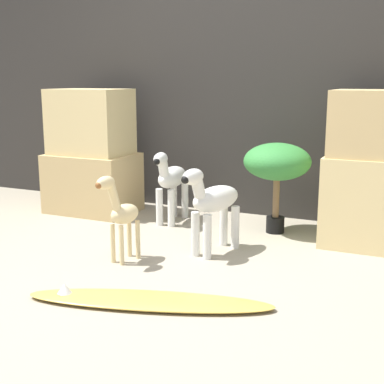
{
  "coord_description": "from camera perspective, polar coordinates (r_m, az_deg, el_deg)",
  "views": [
    {
      "loc": [
        1.42,
        -2.44,
        1.09
      ],
      "look_at": [
        -0.09,
        0.89,
        0.31
      ],
      "focal_mm": 50.0,
      "sensor_mm": 36.0,
      "label": 1
    }
  ],
  "objects": [
    {
      "name": "potted_palm_front",
      "position": [
        3.82,
        9.07,
        2.98
      ],
      "size": [
        0.48,
        0.48,
        0.65
      ],
      "color": "black",
      "rests_on": "ground_plane"
    },
    {
      "name": "surfboard",
      "position": [
        2.69,
        -4.8,
        -11.42
      ],
      "size": [
        1.25,
        0.59,
        0.08
      ],
      "color": "gold",
      "rests_on": "ground_plane"
    },
    {
      "name": "wall_back",
      "position": [
        4.36,
        5.5,
        12.09
      ],
      "size": [
        6.4,
        0.08,
        2.2
      ],
      "color": "#2D2B28",
      "rests_on": "ground_plane"
    },
    {
      "name": "rock_pillar_right",
      "position": [
        3.68,
        19.51,
        2.0
      ],
      "size": [
        0.69,
        0.5,
        1.02
      ],
      "color": "#DBC184",
      "rests_on": "ground_plane"
    },
    {
      "name": "zebra_right",
      "position": [
        3.35,
        2.24,
        -1.15
      ],
      "size": [
        0.27,
        0.52,
        0.57
      ],
      "color": "silver",
      "rests_on": "ground_plane"
    },
    {
      "name": "rock_pillar_left",
      "position": [
        4.47,
        -10.64,
        3.84
      ],
      "size": [
        0.69,
        0.5,
        1.01
      ],
      "color": "tan",
      "rests_on": "ground_plane"
    },
    {
      "name": "giraffe_figurine",
      "position": [
        3.21,
        -7.6,
        -2.12
      ],
      "size": [
        0.16,
        0.33,
        0.55
      ],
      "color": "beige",
      "rests_on": "ground_plane"
    },
    {
      "name": "ground_plane",
      "position": [
        3.03,
        -5.5,
        -9.16
      ],
      "size": [
        14.0,
        14.0,
        0.0
      ],
      "primitive_type": "plane",
      "color": "#9E937F"
    },
    {
      "name": "zebra_left",
      "position": [
        4.08,
        -2.27,
        1.24
      ],
      "size": [
        0.19,
        0.52,
        0.57
      ],
      "color": "silver",
      "rests_on": "ground_plane"
    }
  ]
}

